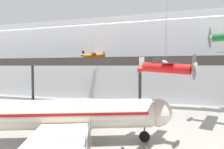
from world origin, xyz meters
TOP-DOWN VIEW (x-y plane):
  - hangar_back_wall at (0.00, 36.28)m, footprint 140.00×3.00m
  - mezzanine_walkway at (0.00, 28.70)m, footprint 110.00×3.20m
  - ceiling_truss_beam at (0.00, 26.64)m, footprint 120.00×0.60m
  - airliner_silver_main at (-5.31, 3.75)m, footprint 26.68×31.23m
  - suspended_plane_silver_racer at (5.71, 27.14)m, footprint 7.41×6.63m
  - suspended_plane_orange_highwing at (-12.20, 30.60)m, footprint 6.20×7.52m
  - suspended_plane_red_highwing at (6.77, 7.57)m, footprint 7.10×8.56m

SIDE VIEW (x-z plane):
  - airliner_silver_main at x=-5.31m, z-range -1.57..8.69m
  - suspended_plane_red_highwing at x=6.77m, z-range 3.89..14.50m
  - mezzanine_walkway at x=0.00m, z-range 4.04..15.55m
  - suspended_plane_silver_racer at x=5.71m, z-range 5.04..15.00m
  - hangar_back_wall at x=0.00m, z-range 0.00..22.80m
  - suspended_plane_orange_highwing at x=-12.20m, z-range 8.20..16.13m
  - ceiling_truss_beam at x=0.00m, z-range 18.60..19.20m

